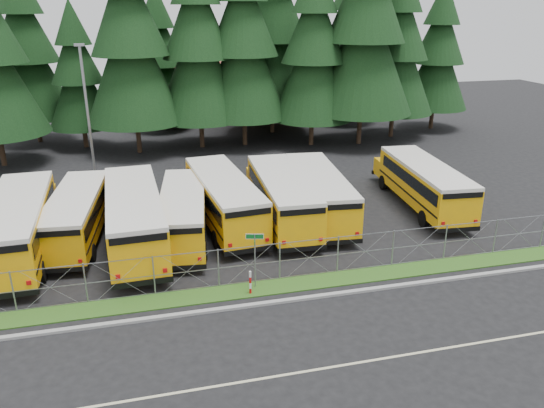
# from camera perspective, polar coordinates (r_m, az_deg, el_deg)

# --- Properties ---
(ground) EXTENTS (120.00, 120.00, 0.00)m
(ground) POSITION_cam_1_polar(r_m,az_deg,el_deg) (27.46, 2.32, -6.88)
(ground) COLOR black
(ground) RESTS_ON ground
(curb) EXTENTS (50.00, 0.25, 0.12)m
(curb) POSITION_cam_1_polar(r_m,az_deg,el_deg) (24.85, 4.35, -9.96)
(curb) COLOR gray
(curb) RESTS_ON ground
(grass_verge) EXTENTS (50.00, 1.40, 0.06)m
(grass_verge) POSITION_cam_1_polar(r_m,az_deg,el_deg) (26.02, 3.38, -8.50)
(grass_verge) COLOR #1F4915
(grass_verge) RESTS_ON ground
(road_lane_line) EXTENTS (50.00, 0.12, 0.01)m
(road_lane_line) POSITION_cam_1_polar(r_m,az_deg,el_deg) (21.09, 8.68, -16.61)
(road_lane_line) COLOR beige
(road_lane_line) RESTS_ON ground
(chainlink_fence) EXTENTS (44.00, 0.10, 2.00)m
(chainlink_fence) POSITION_cam_1_polar(r_m,az_deg,el_deg) (26.16, 2.96, -5.92)
(chainlink_fence) COLOR gray
(chainlink_fence) RESTS_ON ground
(brick_building) EXTENTS (22.00, 10.00, 6.00)m
(brick_building) POSITION_cam_1_polar(r_m,az_deg,el_deg) (65.36, -2.53, 12.15)
(brick_building) COLOR brown
(brick_building) RESTS_ON ground
(bus_0) EXTENTS (3.33, 12.36, 3.21)m
(bus_0) POSITION_cam_1_polar(r_m,az_deg,el_deg) (31.23, -25.45, -2.24)
(bus_0) COLOR #FFAF08
(bus_0) RESTS_ON ground
(bus_1) EXTENTS (3.53, 10.97, 2.83)m
(bus_1) POSITION_cam_1_polar(r_m,az_deg,el_deg) (32.11, -20.12, -1.21)
(bus_1) COLOR #FFAF08
(bus_1) RESTS_ON ground
(bus_2) EXTENTS (3.45, 12.48, 3.24)m
(bus_2) POSITION_cam_1_polar(r_m,az_deg,el_deg) (30.26, -14.59, -1.49)
(bus_2) COLOR #FFAF08
(bus_2) RESTS_ON ground
(bus_3) EXTENTS (3.90, 11.05, 2.83)m
(bus_3) POSITION_cam_1_polar(r_m,az_deg,el_deg) (30.84, -9.47, -1.07)
(bus_3) COLOR #FFAF08
(bus_3) RESTS_ON ground
(bus_4) EXTENTS (3.87, 12.00, 3.09)m
(bus_4) POSITION_cam_1_polar(r_m,az_deg,el_deg) (32.40, -5.35, 0.46)
(bus_4) COLOR #FFAF08
(bus_4) RESTS_ON ground
(bus_5) EXTENTS (3.29, 11.78, 3.06)m
(bus_5) POSITION_cam_1_polar(r_m,az_deg,el_deg) (32.61, 0.94, 0.65)
(bus_5) COLOR #FFAF08
(bus_5) RESTS_ON ground
(bus_6) EXTENTS (3.78, 11.62, 2.99)m
(bus_6) POSITION_cam_1_polar(r_m,az_deg,el_deg) (33.49, 4.94, 1.07)
(bus_6) COLOR #FFAF08
(bus_6) RESTS_ON ground
(bus_east) EXTENTS (3.79, 11.77, 3.03)m
(bus_east) POSITION_cam_1_polar(r_m,az_deg,el_deg) (36.39, 15.80, 1.99)
(bus_east) COLOR #FFAF08
(bus_east) RESTS_ON ground
(street_sign) EXTENTS (0.82, 0.54, 2.81)m
(street_sign) POSITION_cam_1_polar(r_m,az_deg,el_deg) (24.74, -1.85, -4.87)
(street_sign) COLOR gray
(street_sign) RESTS_ON ground
(striped_bollard) EXTENTS (0.11, 0.11, 1.20)m
(striped_bollard) POSITION_cam_1_polar(r_m,az_deg,el_deg) (24.86, -2.35, -8.47)
(striped_bollard) COLOR #B20C0C
(striped_bollard) RESTS_ON ground
(light_standard) EXTENTS (0.70, 0.35, 10.14)m
(light_standard) POSITION_cam_1_polar(r_m,az_deg,el_deg) (41.31, -19.25, 9.53)
(light_standard) COLOR gray
(light_standard) RESTS_ON ground
(conifer_2) EXTENTS (5.99, 5.99, 13.25)m
(conifer_2) POSITION_cam_1_polar(r_m,az_deg,el_deg) (52.41, -20.19, 12.82)
(conifer_2) COLOR black
(conifer_2) RESTS_ON ground
(conifer_3) EXTENTS (8.59, 8.59, 19.00)m
(conifer_3) POSITION_cam_1_polar(r_m,az_deg,el_deg) (48.69, -15.02, 16.27)
(conifer_3) COLOR black
(conifer_3) RESTS_ON ground
(conifer_4) EXTENTS (8.13, 8.13, 17.98)m
(conifer_4) POSITION_cam_1_polar(r_m,az_deg,el_deg) (49.58, -8.00, 16.22)
(conifer_4) COLOR black
(conifer_4) RESTS_ON ground
(conifer_5) EXTENTS (8.31, 8.31, 18.37)m
(conifer_5) POSITION_cam_1_polar(r_m,az_deg,el_deg) (50.04, -3.12, 16.65)
(conifer_5) COLOR black
(conifer_5) RESTS_ON ground
(conifer_6) EXTENTS (7.67, 7.67, 16.97)m
(conifer_6) POSITION_cam_1_polar(r_m,az_deg,el_deg) (50.23, 4.48, 15.83)
(conifer_6) COLOR black
(conifer_6) RESTS_ON ground
(conifer_7) EXTENTS (9.44, 9.44, 20.89)m
(conifer_7) POSITION_cam_1_polar(r_m,az_deg,el_deg) (51.00, 9.98, 17.87)
(conifer_7) COLOR black
(conifer_7) RESTS_ON ground
(conifer_8) EXTENTS (7.69, 7.69, 17.00)m
(conifer_8) POSITION_cam_1_polar(r_m,az_deg,el_deg) (54.79, 13.34, 15.78)
(conifer_8) COLOR black
(conifer_8) RESTS_ON ground
(conifer_9) EXTENTS (6.90, 6.90, 15.25)m
(conifer_9) POSITION_cam_1_polar(r_m,az_deg,el_deg) (59.88, 17.44, 14.94)
(conifer_9) COLOR black
(conifer_9) RESTS_ON ground
(conifer_10) EXTENTS (7.62, 7.62, 16.85)m
(conifer_10) POSITION_cam_1_polar(r_m,az_deg,el_deg) (56.11, -24.90, 14.50)
(conifer_10) COLOR black
(conifer_10) RESTS_ON ground
(conifer_11) EXTENTS (6.70, 6.70, 14.83)m
(conifer_11) POSITION_cam_1_polar(r_m,az_deg,el_deg) (57.95, -12.07, 15.04)
(conifer_11) COLOR black
(conifer_11) RESTS_ON ground
(conifer_12) EXTENTS (9.17, 9.17, 20.27)m
(conifer_12) POSITION_cam_1_polar(r_m,az_deg,el_deg) (55.24, 0.03, 18.05)
(conifer_12) COLOR black
(conifer_12) RESTS_ON ground
(conifer_13) EXTENTS (7.75, 7.75, 17.15)m
(conifer_13) POSITION_cam_1_polar(r_m,az_deg,el_deg) (61.20, 8.24, 16.64)
(conifer_13) COLOR black
(conifer_13) RESTS_ON ground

